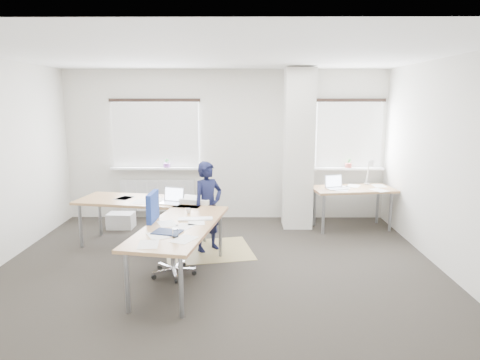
{
  "coord_description": "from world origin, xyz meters",
  "views": [
    {
      "loc": [
        0.33,
        -5.52,
        2.26
      ],
      "look_at": [
        0.28,
        0.9,
        1.04
      ],
      "focal_mm": 32.0,
      "sensor_mm": 36.0,
      "label": 1
    }
  ],
  "objects_px": {
    "desk_main": "(163,213)",
    "task_chair": "(170,253)",
    "desk_side": "(353,190)",
    "person": "(208,207)"
  },
  "relations": [
    {
      "from": "desk_side",
      "to": "task_chair",
      "type": "relative_size",
      "value": 1.35
    },
    {
      "from": "desk_side",
      "to": "person",
      "type": "height_order",
      "value": "person"
    },
    {
      "from": "desk_main",
      "to": "task_chair",
      "type": "xyz_separation_m",
      "value": [
        0.17,
        -0.51,
        -0.39
      ]
    },
    {
      "from": "desk_side",
      "to": "task_chair",
      "type": "height_order",
      "value": "desk_side"
    },
    {
      "from": "task_chair",
      "to": "person",
      "type": "xyz_separation_m",
      "value": [
        0.42,
        0.95,
        0.37
      ]
    },
    {
      "from": "desk_main",
      "to": "task_chair",
      "type": "height_order",
      "value": "task_chair"
    },
    {
      "from": "desk_main",
      "to": "desk_side",
      "type": "xyz_separation_m",
      "value": [
        3.04,
        1.58,
        -0.01
      ]
    },
    {
      "from": "desk_side",
      "to": "person",
      "type": "distance_m",
      "value": 2.7
    },
    {
      "from": "desk_main",
      "to": "task_chair",
      "type": "relative_size",
      "value": 2.71
    },
    {
      "from": "desk_side",
      "to": "task_chair",
      "type": "distance_m",
      "value": 3.57
    }
  ]
}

